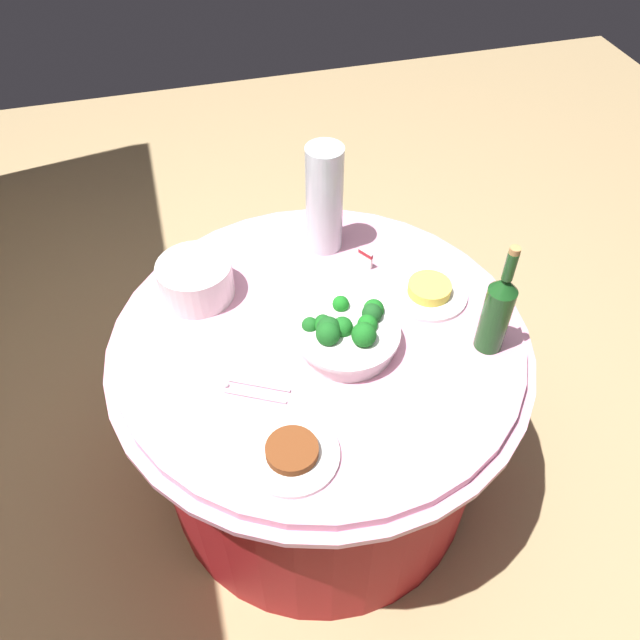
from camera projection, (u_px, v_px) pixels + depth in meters
ground_plane at (320, 472)px, 2.25m from camera, size 6.00×6.00×0.00m
buffet_table at (320, 411)px, 1.98m from camera, size 1.16×1.16×0.74m
broccoli_bowl at (346, 333)px, 1.65m from camera, size 0.28×0.28×0.12m
plate_stack at (196, 280)px, 1.77m from camera, size 0.21×0.21×0.11m
wine_bottle at (497, 311)px, 1.59m from camera, size 0.07×0.07×0.34m
decorative_fruit_vase at (324, 204)px, 1.85m from camera, size 0.11×0.11×0.34m
serving_tongs at (254, 390)px, 1.57m from camera, size 0.11×0.16×0.01m
food_plate_stir_fry at (292, 453)px, 1.44m from camera, size 0.22×0.22×0.03m
food_plate_fried_egg at (429, 291)px, 1.80m from camera, size 0.22×0.22×0.04m
label_placard_front at (365, 257)px, 1.87m from camera, size 0.05×0.03×0.05m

